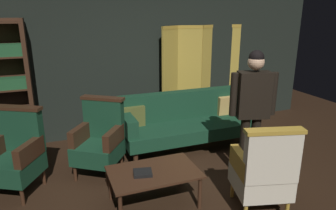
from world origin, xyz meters
TOP-DOWN VIEW (x-y plane):
  - ground_plane at (0.00, 0.00)m, footprint 10.00×10.00m
  - back_wall at (0.00, 2.45)m, footprint 7.20×0.10m
  - folding_screen at (1.25, 2.36)m, footprint 1.71×0.37m
  - velvet_couch at (0.55, 1.45)m, footprint 2.12×0.78m
  - coffee_table at (-0.44, 0.10)m, footprint 1.00×0.64m
  - armchair_gilt_accent at (0.62, -0.45)m, footprint 0.71×0.71m
  - armchair_wing_left at (-0.89, 1.06)m, footprint 0.80×0.80m
  - armchair_wing_right at (-1.91, 0.98)m, footprint 0.79×0.79m
  - standing_figure at (0.91, 0.21)m, footprint 0.57×0.32m
  - book_black_cloth at (-0.58, 0.07)m, footprint 0.23×0.21m

SIDE VIEW (x-z plane):
  - ground_plane at x=0.00m, z-range 0.00..0.00m
  - coffee_table at x=-0.44m, z-range 0.16..0.58m
  - book_black_cloth at x=-0.58m, z-range 0.42..0.46m
  - velvet_couch at x=0.55m, z-range 0.01..0.89m
  - armchair_gilt_accent at x=0.62m, z-range -0.03..1.01m
  - armchair_wing_left at x=-0.89m, z-range -0.03..1.01m
  - armchair_wing_right at x=-1.91m, z-range -0.03..1.01m
  - folding_screen at x=1.25m, z-range 0.04..1.94m
  - standing_figure at x=0.91m, z-range 0.17..1.88m
  - back_wall at x=0.00m, z-range 0.00..2.80m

